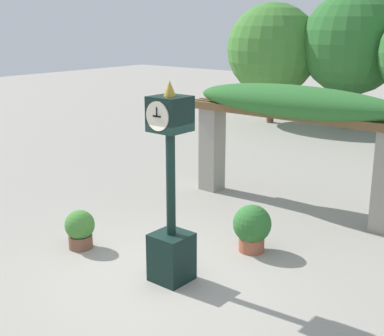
# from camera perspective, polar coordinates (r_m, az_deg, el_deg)

# --- Properties ---
(ground_plane) EXTENTS (60.00, 60.00, 0.00)m
(ground_plane) POSITION_cam_1_polar(r_m,az_deg,el_deg) (8.75, -3.74, -11.32)
(ground_plane) COLOR gray
(pedestal_clock) EXTENTS (0.56, 0.57, 3.12)m
(pedestal_clock) POSITION_cam_1_polar(r_m,az_deg,el_deg) (8.10, -2.26, -3.70)
(pedestal_clock) COLOR black
(pedestal_clock) RESTS_ON ground
(pergola) EXTENTS (5.26, 1.06, 2.66)m
(pergola) POSITION_cam_1_polar(r_m,az_deg,el_deg) (11.36, 10.68, 5.67)
(pergola) COLOR gray
(pergola) RESTS_ON ground
(potted_plant_near_left) EXTENTS (0.68, 0.68, 0.85)m
(potted_plant_near_left) POSITION_cam_1_polar(r_m,az_deg,el_deg) (9.46, 6.42, -6.25)
(potted_plant_near_left) COLOR #9E563D
(potted_plant_near_left) RESTS_ON ground
(potted_plant_near_right) EXTENTS (0.53, 0.53, 0.70)m
(potted_plant_near_right) POSITION_cam_1_polar(r_m,az_deg,el_deg) (9.77, -11.87, -6.34)
(potted_plant_near_right) COLOR brown
(potted_plant_near_right) RESTS_ON ground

